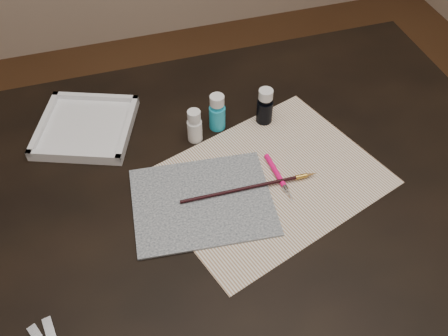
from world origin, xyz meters
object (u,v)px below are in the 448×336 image
object	(u,v)px
palette_tray	(86,127)
paint_bottle_navy	(265,106)
paper	(269,179)
paint_bottle_cyan	(217,112)
canvas	(203,201)
paint_bottle_white	(195,126)

from	to	relation	value
palette_tray	paint_bottle_navy	bearing A→B (deg)	-12.35
paper	paint_bottle_cyan	xyz separation A→B (m)	(-0.06, 0.18, 0.04)
paper	paint_bottle_navy	world-z (taller)	paint_bottle_navy
paper	paint_bottle_navy	bearing A→B (deg)	73.20
paint_bottle_navy	palette_tray	bearing A→B (deg)	167.65
paint_bottle_cyan	canvas	bearing A→B (deg)	-114.03
paint_bottle_cyan	palette_tray	bearing A→B (deg)	165.52
paper	paint_bottle_white	bearing A→B (deg)	125.57
paper	paint_bottle_navy	size ratio (longest dim) A/B	4.97
canvas	paint_bottle_cyan	world-z (taller)	paint_bottle_cyan
paint_bottle_white	paint_bottle_navy	world-z (taller)	paint_bottle_navy
canvas	paint_bottle_cyan	distance (m)	0.23
paper	paint_bottle_cyan	distance (m)	0.20
paint_bottle_cyan	paper	bearing A→B (deg)	-72.90
paper	canvas	size ratio (longest dim) A/B	1.62
paint_bottle_cyan	palette_tray	world-z (taller)	paint_bottle_cyan
paper	canvas	xyz separation A→B (m)	(-0.15, -0.02, 0.00)
canvas	paint_bottle_navy	bearing A→B (deg)	43.77
paper	paint_bottle_cyan	size ratio (longest dim) A/B	4.99
paint_bottle_cyan	paint_bottle_white	bearing A→B (deg)	-158.19
palette_tray	paint_bottle_white	bearing A→B (deg)	-23.06
paper	palette_tray	world-z (taller)	palette_tray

